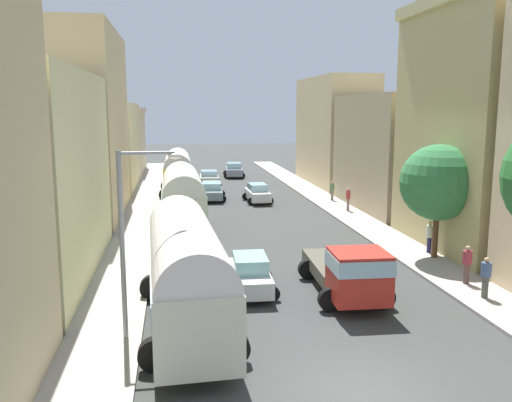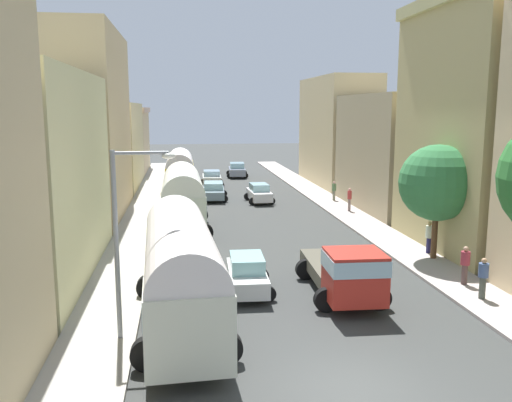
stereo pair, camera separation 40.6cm
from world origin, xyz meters
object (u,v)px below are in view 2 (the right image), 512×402
parked_bus_2 (180,171)px  cargo_truck_0 (345,271)px  pedestrian_3 (429,236)px  parked_bus_1 (183,197)px  parked_bus_0 (181,267)px  streetlamp_near (125,228)px  car_1 (237,170)px  car_2 (247,274)px  pedestrian_1 (465,264)px  car_0 (259,193)px  car_4 (212,179)px  pedestrian_4 (349,198)px  pedestrian_2 (483,277)px  pedestrian_0 (334,190)px  car_3 (214,191)px

parked_bus_2 → cargo_truck_0: parked_bus_2 is taller
pedestrian_3 → parked_bus_1: bearing=149.5°
parked_bus_0 → streetlamp_near: 2.54m
car_1 → streetlamp_near: streetlamp_near is taller
parked_bus_1 → car_2: 12.02m
parked_bus_1 → pedestrian_1: size_ratio=4.70×
streetlamp_near → parked_bus_2: bearing=86.9°
parked_bus_0 → car_1: bearing=81.6°
car_0 → car_4: size_ratio=1.02×
pedestrian_3 → pedestrian_4: (-0.52, 11.83, 0.03)m
pedestrian_3 → streetlamp_near: bearing=-149.0°
car_0 → pedestrian_2: bearing=-77.2°
car_1 → pedestrian_1: size_ratio=2.38×
parked_bus_1 → parked_bus_2: bearing=90.7°
parked_bus_1 → pedestrian_0: size_ratio=4.94×
car_2 → pedestrian_0: pedestrian_0 is taller
parked_bus_2 → pedestrian_0: parked_bus_2 is taller
parked_bus_0 → pedestrian_2: parked_bus_0 is taller
car_3 → pedestrian_2: (8.98, -25.63, 0.26)m
car_2 → pedestrian_1: (9.17, -0.67, 0.25)m
cargo_truck_0 → car_2: size_ratio=1.70×
car_1 → parked_bus_1: bearing=-102.8°
car_2 → parked_bus_0: bearing=-128.6°
cargo_truck_0 → pedestrian_2: 5.34m
pedestrian_3 → car_3: bearing=117.7°
parked_bus_0 → pedestrian_3: bearing=31.3°
car_0 → car_3: size_ratio=0.88×
pedestrian_1 → pedestrian_4: bearing=89.2°
car_3 → cargo_truck_0: bearing=-81.5°
cargo_truck_0 → car_2: 4.03m
car_4 → pedestrian_0: pedestrian_0 is taller
car_0 → car_1: bearing=90.4°
parked_bus_2 → pedestrian_2: 30.70m
parked_bus_2 → car_2: 26.12m
parked_bus_2 → cargo_truck_0: size_ratio=1.25×
pedestrian_0 → car_1: bearing=109.5°
parked_bus_0 → car_2: bearing=51.4°
car_3 → parked_bus_1: bearing=-102.4°
pedestrian_0 → pedestrian_3: (0.35, -16.47, 0.06)m
car_2 → car_1: bearing=84.8°
car_1 → car_3: car_1 is taller
car_1 → car_2: car_1 is taller
car_1 → pedestrian_3: bearing=-79.1°
pedestrian_4 → car_4: bearing=121.9°
parked_bus_1 → car_3: size_ratio=1.88×
car_1 → pedestrian_2: (5.53, -40.52, 0.21)m
parked_bus_0 → parked_bus_1: parked_bus_1 is taller
cargo_truck_0 → car_1: 39.64m
parked_bus_1 → pedestrian_2: bearing=-50.7°
cargo_truck_0 → streetlamp_near: streetlamp_near is taller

